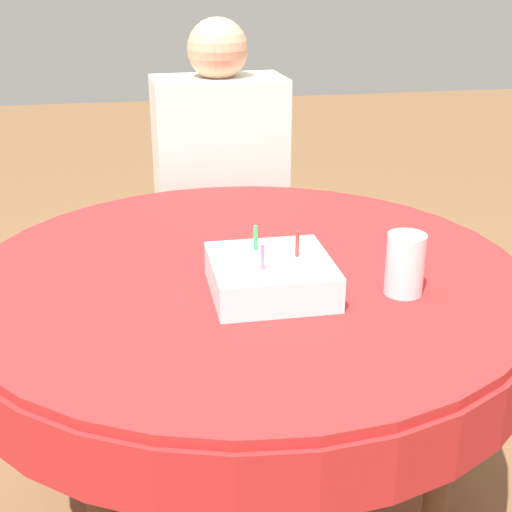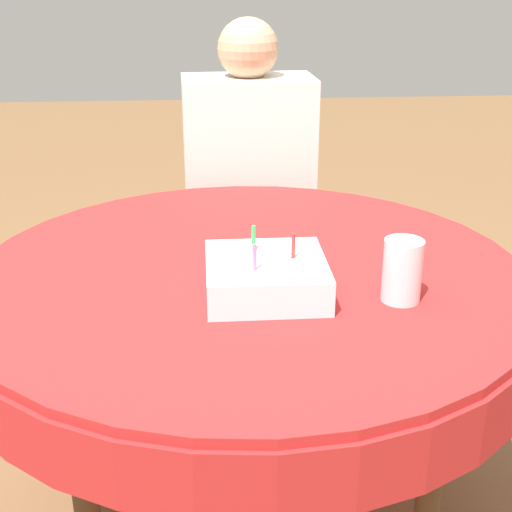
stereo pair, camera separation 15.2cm
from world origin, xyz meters
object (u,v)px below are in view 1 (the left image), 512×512
Objects in this scene: chair at (218,229)px; drinking_glass at (405,264)px; person at (221,171)px; birthday_cake at (271,276)px.

drinking_glass is at bearing -79.85° from chair.
chair is at bearing 102.50° from drinking_glass.
chair is 0.25m from person.
person is at bearing -90.00° from chair.
chair is at bearing 88.59° from birthday_cake.
birthday_cake is 1.89× the size of drinking_glass.
birthday_cake is at bearing -94.10° from person.
birthday_cake is at bearing -93.77° from chair.
chair is 1.06m from birthday_cake.
birthday_cake is 0.27m from drinking_glass.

